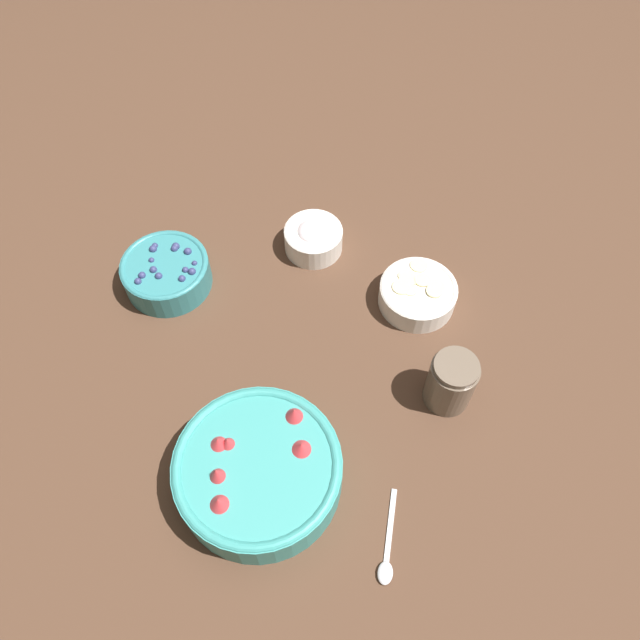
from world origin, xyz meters
The scene contains 7 objects.
ground_plane centered at (0.00, 0.00, 0.00)m, with size 4.00×4.00×0.00m, color #4C3323.
bowl_strawberries centered at (0.15, -0.16, 0.04)m, with size 0.25×0.25×0.09m.
bowl_blueberries centered at (-0.27, -0.17, 0.03)m, with size 0.16×0.16×0.06m.
bowl_bananas centered at (-0.04, 0.22, 0.03)m, with size 0.14×0.14×0.05m.
bowl_cream centered at (-0.23, 0.10, 0.03)m, with size 0.11×0.11×0.06m.
jar_chocolate centered at (0.15, 0.17, 0.05)m, with size 0.08×0.08×0.10m.
spoon centered at (0.33, -0.04, 0.00)m, with size 0.12×0.09×0.01m.
Camera 1 is at (0.47, -0.21, 0.93)m, focal length 35.00 mm.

